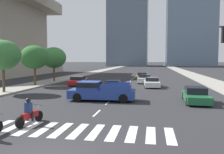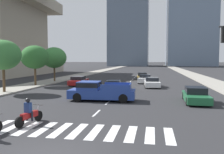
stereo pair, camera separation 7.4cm
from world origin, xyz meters
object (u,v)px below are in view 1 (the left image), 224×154
sedan_red_0 (78,81)px  sedan_gold_2 (142,77)px  street_tree_third (54,58)px  pickup_truck (99,91)px  street_tree_second (34,57)px  motorcycle_lead (30,114)px  street_tree_nearest (3,55)px  sedan_white_3 (152,83)px  sedan_white_5 (145,79)px  sedan_green_1 (196,95)px  sedan_black_4 (113,86)px

sedan_red_0 → sedan_gold_2: size_ratio=1.09×
sedan_gold_2 → street_tree_third: bearing=-71.3°
pickup_truck → street_tree_second: street_tree_second is taller
motorcycle_lead → sedan_red_0: 20.50m
street_tree_second → pickup_truck: bearing=-40.7°
street_tree_nearest → pickup_truck: bearing=-13.7°
sedan_white_3 → street_tree_third: size_ratio=0.87×
sedan_white_3 → sedan_white_5: sedan_white_5 is taller
motorcycle_lead → sedan_white_3: motorcycle_lead is taller
pickup_truck → sedan_red_0: size_ratio=1.22×
street_tree_third → sedan_green_1: bearing=-38.4°
sedan_green_1 → sedan_white_3: sedan_green_1 is taller
sedan_white_3 → street_tree_second: 16.05m
sedan_red_0 → sedan_gold_2: sedan_gold_2 is taller
pickup_truck → street_tree_second: size_ratio=1.08×
sedan_red_0 → sedan_white_5: 10.32m
motorcycle_lead → sedan_green_1: size_ratio=0.46×
sedan_red_0 → sedan_gold_2: 13.03m
sedan_white_5 → street_tree_second: street_tree_second is taller
sedan_green_1 → street_tree_nearest: size_ratio=0.83×
street_tree_second → street_tree_nearest: bearing=-90.0°
motorcycle_lead → sedan_white_3: (6.56, 19.47, 0.00)m
sedan_black_4 → sedan_white_5: bearing=-23.1°
sedan_red_0 → sedan_black_4: (5.94, -5.30, -0.02)m
motorcycle_lead → street_tree_nearest: (-9.03, 10.87, 3.51)m
sedan_black_4 → street_tree_nearest: bearing=104.8°
sedan_black_4 → street_tree_third: street_tree_third is taller
sedan_gold_2 → sedan_white_5: (0.72, -5.25, 0.02)m
motorcycle_lead → sedan_green_1: motorcycle_lead is taller
sedan_gold_2 → street_tree_nearest: (-13.82, -19.13, 3.50)m
pickup_truck → sedan_black_4: bearing=-93.5°
sedan_gold_2 → street_tree_second: bearing=-53.2°
motorcycle_lead → sedan_red_0: motorcycle_lead is taller
street_tree_second → sedan_red_0: bearing=25.2°
sedan_white_3 → sedan_green_1: bearing=14.7°
motorcycle_lead → sedan_black_4: bearing=2.5°
sedan_white_3 → sedan_white_5: 5.38m
sedan_red_0 → motorcycle_lead: bearing=-172.1°
sedan_green_1 → street_tree_third: bearing=-126.6°
pickup_truck → sedan_red_0: 13.29m
sedan_white_3 → sedan_black_4: sedan_white_3 is taller
street_tree_third → pickup_truck: bearing=-55.0°
sedan_red_0 → sedan_white_5: size_ratio=1.10×
motorcycle_lead → sedan_white_5: bearing=-1.6°
sedan_green_1 → street_tree_third: street_tree_third is taller
sedan_green_1 → sedan_white_3: 11.41m
sedan_white_5 → sedan_gold_2: bearing=-167.7°
motorcycle_lead → street_tree_third: bearing=31.7°
sedan_red_0 → street_tree_nearest: street_tree_nearest is taller
street_tree_second → sedan_green_1: bearing=-25.0°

